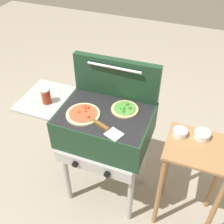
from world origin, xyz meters
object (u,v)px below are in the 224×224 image
Objects in this scene: spatula at (105,128)px; prep_table at (193,170)px; sauce_jar at (46,96)px; topping_bowl_near at (180,133)px; grill at (104,128)px; pizza_pepperoni at (83,114)px; pizza_veggie at (125,109)px; topping_bowl_far at (202,135)px.

spatula is 0.33× the size of prep_table.
topping_bowl_near is at bearing 6.46° from sauce_jar.
grill reaches higher than topping_bowl_near.
pizza_pepperoni is 0.29× the size of prep_table.
pizza_pepperoni is (-0.12, -0.07, 0.15)m from grill.
sauce_jar is 0.96m from topping_bowl_near.
spatula is 2.70× the size of topping_bowl_near.
grill is 8.46× the size of sauce_jar.
grill is 0.22m from pizza_veggie.
pizza_pepperoni is 0.31m from sauce_jar.
spatula is at bearing -22.34° from pizza_pepperoni.
pizza_veggie is 0.41m from topping_bowl_near.
prep_table is (0.54, -0.08, -0.34)m from pizza_veggie.
grill is 9.07× the size of topping_bowl_far.
pizza_veggie is (0.13, 0.08, 0.15)m from grill.
sauce_jar reaches higher than spatula.
spatula reaches higher than topping_bowl_far.
topping_bowl_far is at bearing 12.08° from pizza_pepperoni.
topping_bowl_far is (0.67, 0.10, 0.07)m from grill.
sauce_jar is at bearing -172.77° from topping_bowl_far.
grill is 5.07× the size of pizza_veggie.
topping_bowl_near is 0.14m from topping_bowl_far.
pizza_veggie is at bearing 172.10° from prep_table.
prep_table is at bearing 5.26° from pizza_pepperoni.
spatula is 0.65m from topping_bowl_far.
pizza_pepperoni and pizza_veggie have the same top height.
sauce_jar is (-0.55, -0.12, 0.05)m from pizza_veggie.
grill is 0.20m from pizza_pepperoni.
sauce_jar is (-0.42, -0.04, 0.20)m from grill.
pizza_pepperoni is at bearing -167.95° from topping_bowl_near.
topping_bowl_near is at bearing 156.29° from prep_table.
pizza_pepperoni is at bearing -149.01° from pizza_veggie.
sauce_jar is 1.10m from topping_bowl_far.
grill reaches higher than topping_bowl_far.
spatula is (-0.05, -0.23, -0.00)m from pizza_veggie.
prep_table is (0.60, 0.15, -0.34)m from spatula.
sauce_jar is at bearing -167.85° from pizza_veggie.
prep_table is at bearing -7.90° from pizza_veggie.
pizza_pepperoni is 2.21× the size of topping_bowl_far.
prep_table is at bearing -86.66° from topping_bowl_far.
topping_bowl_near and topping_bowl_far have the same top height.
prep_table is (0.79, 0.07, -0.34)m from pizza_pepperoni.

